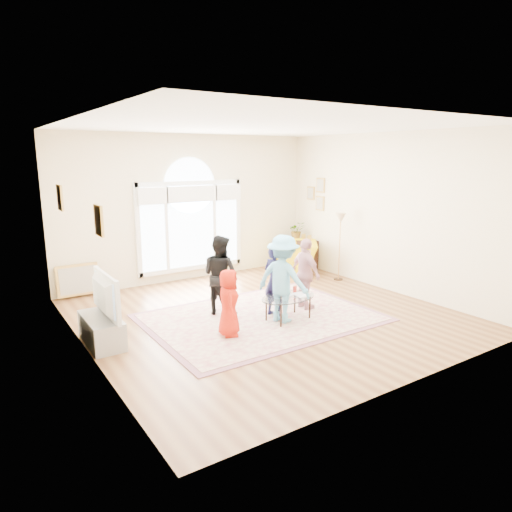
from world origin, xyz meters
TOP-DOWN VIEW (x-y plane):
  - ground at (0.00, 0.00)m, footprint 6.00×6.00m
  - room_shell at (0.01, 2.83)m, footprint 6.00×6.00m
  - area_rug at (-0.16, -0.08)m, footprint 3.60×2.60m
  - rug_border at (-0.16, -0.08)m, footprint 3.80×2.80m
  - tv_console at (-2.75, 0.30)m, footprint 0.45×1.00m
  - television at (-2.74, 0.30)m, footprint 0.17×1.12m
  - coffee_table at (0.15, -0.43)m, footprint 1.08×0.74m
  - armchair at (2.33, 2.12)m, footprint 1.47×1.50m
  - side_cabinet at (2.78, 2.30)m, footprint 0.40×0.50m
  - floor_lamp at (2.69, 1.03)m, footprint 0.30×0.30m
  - plant_pedestal at (2.70, 2.58)m, footprint 0.20×0.20m
  - potted_plant at (2.70, 2.58)m, footprint 0.48×0.45m
  - leaning_picture at (-2.50, 2.90)m, footprint 0.80×0.14m
  - child_red at (-1.03, -0.48)m, footprint 0.51×0.60m
  - child_navy at (0.07, -0.15)m, footprint 0.40×0.51m
  - child_black at (-0.65, 0.47)m, footprint 0.74×0.82m
  - child_pink at (0.77, -0.12)m, footprint 0.34×0.76m
  - child_blue at (0.03, -0.44)m, footprint 0.87×1.08m

SIDE VIEW (x-z plane):
  - ground at x=0.00m, z-range 0.00..0.00m
  - leaning_picture at x=-2.50m, z-range -0.31..0.31m
  - rug_border at x=-0.16m, z-range 0.00..0.01m
  - area_rug at x=-0.16m, z-range 0.00..0.02m
  - tv_console at x=-2.75m, z-range 0.00..0.42m
  - side_cabinet at x=2.78m, z-range 0.00..0.70m
  - plant_pedestal at x=2.70m, z-range 0.00..0.70m
  - armchair at x=2.33m, z-range 0.00..0.73m
  - coffee_table at x=0.15m, z-range 0.13..0.67m
  - child_red at x=-1.03m, z-range 0.02..1.06m
  - child_navy at x=0.07m, z-range 0.02..1.26m
  - child_pink at x=0.77m, z-range 0.02..1.30m
  - child_black at x=-0.65m, z-range 0.02..1.41m
  - television at x=-2.74m, z-range 0.42..1.07m
  - child_blue at x=0.03m, z-range 0.02..1.48m
  - potted_plant at x=2.70m, z-range 0.70..1.13m
  - floor_lamp at x=2.69m, z-range 0.53..2.04m
  - room_shell at x=0.01m, z-range -1.43..4.57m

